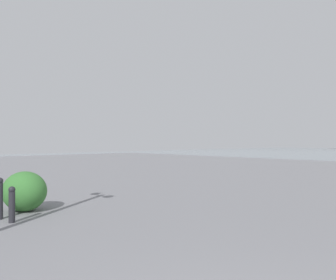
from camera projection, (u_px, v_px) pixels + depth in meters
The scene contains 3 objects.
bollard_near at pixel (12, 204), 6.54m from camera, with size 0.13×0.13×0.71m.
bollard_mid at pixel (0, 198), 6.82m from camera, with size 0.13×0.13×0.84m.
shrub_round at pixel (25, 191), 7.61m from camera, with size 1.06×0.95×0.90m.
Camera 1 is at (-0.62, 1.44, 1.59)m, focal length 36.04 mm.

